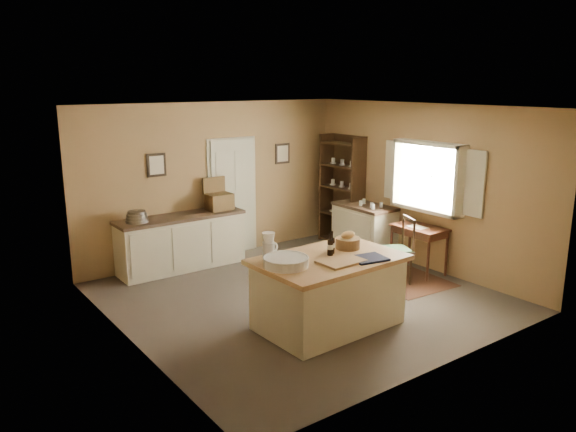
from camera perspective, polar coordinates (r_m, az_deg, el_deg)
name	(u,v)px	position (r m, az deg, el deg)	size (l,w,h in m)	color
ground	(301,297)	(8.18, 1.36, -8.25)	(5.00, 5.00, 0.00)	brown
wall_back	(214,181)	(9.84, -7.52, 3.56)	(5.00, 0.10, 2.70)	olive
wall_front	(449,248)	(6.06, 16.01, -3.14)	(5.00, 0.10, 2.70)	olive
wall_left	(127,234)	(6.60, -16.06, -1.79)	(0.10, 5.00, 2.70)	olive
wall_right	(422,187)	(9.49, 13.48, 2.93)	(0.10, 5.00, 2.70)	olive
ceiling	(302,107)	(7.60, 1.47, 11.01)	(5.00, 5.00, 0.00)	silver
door	(233,195)	(10.04, -5.64, 2.09)	(0.97, 0.06, 2.11)	#BCBA9E
framed_prints	(224,159)	(9.86, -6.50, 5.79)	(2.82, 0.02, 0.38)	black
window	(429,177)	(9.27, 14.18, 3.90)	(0.25, 1.99, 1.12)	#C0B69C
work_island	(328,290)	(7.12, 4.05, -7.51)	(1.86, 1.25, 1.20)	#C0B69C
sideboard	(182,240)	(9.42, -10.72, -2.43)	(2.13, 0.61, 1.18)	#C0B69C
rug	(398,277)	(9.13, 11.11, -6.13)	(1.10, 1.60, 0.01)	#482517
writing_desk	(419,233)	(9.26, 13.19, -1.66)	(0.52, 0.85, 0.82)	#35180F
desk_chair	(395,251)	(8.77, 10.78, -3.50)	(0.47, 0.47, 1.00)	black
right_cabinet	(364,229)	(10.14, 7.77, -1.32)	(0.63, 1.14, 0.99)	#C0B69C
shelving_unit	(343,190)	(10.65, 5.65, 2.62)	(0.35, 0.93, 2.07)	black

